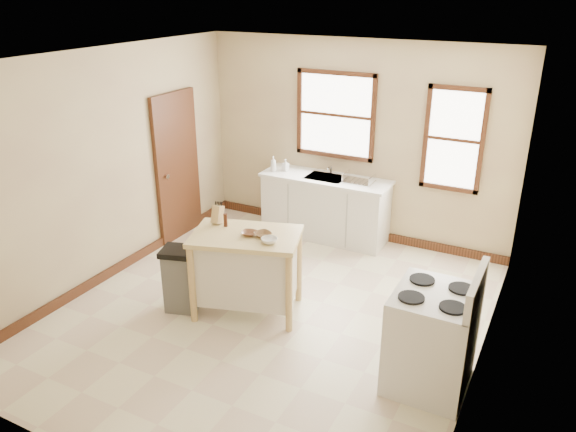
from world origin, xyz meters
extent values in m
plane|color=#F1E9BF|center=(0.00, 0.00, 0.00)|extent=(5.00, 5.00, 0.00)
plane|color=white|center=(0.00, 0.00, 2.80)|extent=(5.00, 5.00, 0.00)
cube|color=#C9BA84|center=(0.00, 2.50, 1.40)|extent=(4.50, 0.04, 2.80)
cube|color=#C9BA84|center=(-2.25, 0.00, 1.40)|extent=(0.04, 5.00, 2.80)
cube|color=#C9BA84|center=(2.25, 0.00, 1.40)|extent=(0.04, 5.00, 2.80)
cube|color=black|center=(-2.21, 1.30, 1.05)|extent=(0.06, 0.90, 2.10)
cube|color=black|center=(0.00, 2.47, 0.06)|extent=(4.50, 0.04, 0.12)
cube|color=black|center=(-2.22, 0.00, 0.06)|extent=(0.04, 5.00, 0.12)
cylinder|color=silver|center=(-0.30, 2.38, 1.03)|extent=(0.03, 0.03, 0.22)
imported|color=#B2B2B2|center=(-1.09, 2.10, 1.03)|extent=(0.11, 0.11, 0.22)
imported|color=#B2B2B2|center=(-0.94, 2.20, 1.01)|extent=(0.10, 0.10, 0.17)
cylinder|color=#3C1B10|center=(-0.56, 0.03, 1.03)|extent=(0.05, 0.05, 0.15)
imported|color=brown|center=(-0.21, -0.05, 0.97)|extent=(0.19, 0.19, 0.04)
imported|color=brown|center=(-0.06, -0.01, 0.97)|extent=(0.25, 0.25, 0.04)
imported|color=silver|center=(0.08, -0.12, 0.98)|extent=(0.18, 0.18, 0.05)
camera|label=1|loc=(2.69, -4.73, 3.47)|focal=35.00mm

